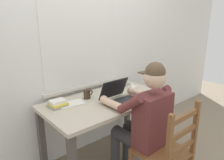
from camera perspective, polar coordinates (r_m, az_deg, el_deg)
The scene contains 13 objects.
back_wall at distance 2.44m, azimuth -8.07°, elevation 9.66°, with size 6.00×0.08×2.60m.
desk at distance 2.27m, azimuth -1.34°, elevation -7.81°, with size 1.33×0.71×0.76m.
seated_person at distance 2.04m, azimuth 8.49°, elevation -10.13°, with size 0.50×0.60×1.23m.
wooden_chair at distance 2.01m, azimuth 14.57°, elevation -18.41°, with size 0.42×0.42×0.92m.
laptop at distance 2.15m, azimuth 2.13°, elevation -4.61°, with size 0.33×0.32×0.22m.
computer_mouse at distance 2.27m, azimuth 8.00°, elevation -4.55°, with size 0.06×0.10×0.03m, color black.
coffee_mug_white at distance 2.36m, azimuth 0.04°, elevation -2.84°, with size 0.11×0.07×0.09m.
coffee_mug_dark at distance 2.26m, azimuth -6.71°, elevation -3.75°, with size 0.11×0.07×0.10m.
book_stack_main at distance 2.55m, azimuth 2.74°, elevation -1.57°, with size 0.20×0.16×0.08m.
book_stack_side at distance 2.11m, azimuth -14.44°, elevation -6.21°, with size 0.17×0.16×0.07m.
paper_pile_near_laptop at distance 2.59m, azimuth 3.80°, elevation -1.98°, with size 0.25×0.17×0.02m, color silver.
paper_pile_back_corner at distance 2.15m, azimuth -10.89°, elevation -6.30°, with size 0.26×0.15×0.01m, color silver.
landscape_photo_print at distance 2.43m, azimuth 8.17°, elevation -3.53°, with size 0.13×0.09×0.00m, color #C63D33.
Camera 1 is at (-1.31, -1.60, 1.58)m, focal length 33.87 mm.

